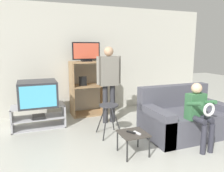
{
  "coord_description": "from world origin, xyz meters",
  "views": [
    {
      "loc": [
        -1.46,
        -1.76,
        1.61
      ],
      "look_at": [
        -0.05,
        1.93,
        0.9
      ],
      "focal_mm": 35.0,
      "sensor_mm": 36.0,
      "label": 1
    }
  ],
  "objects_px": {
    "television_main": "(38,93)",
    "remote_control_black": "(131,132)",
    "remote_control_white": "(137,133)",
    "couch": "(184,118)",
    "media_shelf": "(88,88)",
    "television_flat": "(86,52)",
    "folding_stool": "(109,110)",
    "person_seated_child": "(199,110)",
    "tv_stand": "(39,117)",
    "person_standing_adult": "(109,77)",
    "snack_table": "(133,136)"
  },
  "relations": [
    {
      "from": "television_main",
      "to": "remote_control_black",
      "type": "distance_m",
      "value": 2.11
    },
    {
      "from": "remote_control_white",
      "to": "couch",
      "type": "xyz_separation_m",
      "value": [
        1.2,
        0.43,
        -0.05
      ]
    },
    {
      "from": "television_main",
      "to": "media_shelf",
      "type": "relative_size",
      "value": 0.57
    },
    {
      "from": "television_flat",
      "to": "folding_stool",
      "type": "relative_size",
      "value": 1.11
    },
    {
      "from": "couch",
      "to": "person_seated_child",
      "type": "relative_size",
      "value": 1.45
    },
    {
      "from": "television_main",
      "to": "media_shelf",
      "type": "distance_m",
      "value": 1.27
    },
    {
      "from": "media_shelf",
      "to": "couch",
      "type": "distance_m",
      "value": 2.29
    },
    {
      "from": "tv_stand",
      "to": "person_seated_child",
      "type": "height_order",
      "value": "person_seated_child"
    },
    {
      "from": "remote_control_white",
      "to": "couch",
      "type": "height_order",
      "value": "couch"
    },
    {
      "from": "couch",
      "to": "person_standing_adult",
      "type": "height_order",
      "value": "person_standing_adult"
    },
    {
      "from": "television_flat",
      "to": "remote_control_white",
      "type": "distance_m",
      "value": 2.55
    },
    {
      "from": "couch",
      "to": "folding_stool",
      "type": "bearing_deg",
      "value": 162.02
    },
    {
      "from": "tv_stand",
      "to": "television_main",
      "type": "distance_m",
      "value": 0.48
    },
    {
      "from": "folding_stool",
      "to": "couch",
      "type": "distance_m",
      "value": 1.41
    },
    {
      "from": "remote_control_black",
      "to": "person_seated_child",
      "type": "height_order",
      "value": "person_seated_child"
    },
    {
      "from": "tv_stand",
      "to": "media_shelf",
      "type": "bearing_deg",
      "value": 23.53
    },
    {
      "from": "television_main",
      "to": "television_flat",
      "type": "xyz_separation_m",
      "value": [
        1.14,
        0.54,
        0.78
      ]
    },
    {
      "from": "tv_stand",
      "to": "person_standing_adult",
      "type": "distance_m",
      "value": 1.63
    },
    {
      "from": "person_seated_child",
      "to": "television_main",
      "type": "bearing_deg",
      "value": 141.72
    },
    {
      "from": "television_flat",
      "to": "person_standing_adult",
      "type": "bearing_deg",
      "value": -69.29
    },
    {
      "from": "tv_stand",
      "to": "remote_control_black",
      "type": "xyz_separation_m",
      "value": [
        1.25,
        -1.68,
        0.12
      ]
    },
    {
      "from": "remote_control_black",
      "to": "remote_control_white",
      "type": "xyz_separation_m",
      "value": [
        0.07,
        -0.06,
        0.0
      ]
    },
    {
      "from": "television_main",
      "to": "person_standing_adult",
      "type": "bearing_deg",
      "value": -8.39
    },
    {
      "from": "television_main",
      "to": "folding_stool",
      "type": "height_order",
      "value": "television_main"
    },
    {
      "from": "television_main",
      "to": "couch",
      "type": "relative_size",
      "value": 0.48
    },
    {
      "from": "media_shelf",
      "to": "couch",
      "type": "xyz_separation_m",
      "value": [
        1.35,
        -1.82,
        -0.35
      ]
    },
    {
      "from": "person_seated_child",
      "to": "remote_control_white",
      "type": "bearing_deg",
      "value": 173.74
    },
    {
      "from": "person_standing_adult",
      "to": "person_seated_child",
      "type": "distance_m",
      "value": 1.91
    },
    {
      "from": "folding_stool",
      "to": "remote_control_white",
      "type": "height_order",
      "value": "folding_stool"
    },
    {
      "from": "media_shelf",
      "to": "folding_stool",
      "type": "bearing_deg",
      "value": -89.25
    },
    {
      "from": "media_shelf",
      "to": "person_seated_child",
      "type": "xyz_separation_m",
      "value": [
        1.18,
        -2.36,
        -0.02
      ]
    },
    {
      "from": "tv_stand",
      "to": "folding_stool",
      "type": "height_order",
      "value": "folding_stool"
    },
    {
      "from": "snack_table",
      "to": "person_seated_child",
      "type": "xyz_separation_m",
      "value": [
        1.07,
        -0.16,
        0.33
      ]
    },
    {
      "from": "tv_stand",
      "to": "folding_stool",
      "type": "distance_m",
      "value": 1.5
    },
    {
      "from": "person_standing_adult",
      "to": "remote_control_black",
      "type": "bearing_deg",
      "value": -97.11
    },
    {
      "from": "person_standing_adult",
      "to": "person_seated_child",
      "type": "bearing_deg",
      "value": -60.72
    },
    {
      "from": "tv_stand",
      "to": "television_flat",
      "type": "distance_m",
      "value": 1.79
    },
    {
      "from": "folding_stool",
      "to": "remote_control_black",
      "type": "relative_size",
      "value": 4.06
    },
    {
      "from": "folding_stool",
      "to": "remote_control_white",
      "type": "relative_size",
      "value": 4.06
    },
    {
      "from": "remote_control_white",
      "to": "person_standing_adult",
      "type": "xyz_separation_m",
      "value": [
        0.11,
        1.52,
        0.63
      ]
    },
    {
      "from": "television_flat",
      "to": "remote_control_white",
      "type": "xyz_separation_m",
      "value": [
        0.17,
        -2.28,
        -1.14
      ]
    },
    {
      "from": "person_standing_adult",
      "to": "television_flat",
      "type": "bearing_deg",
      "value": 110.71
    },
    {
      "from": "television_main",
      "to": "folding_stool",
      "type": "distance_m",
      "value": 1.49
    },
    {
      "from": "remote_control_white",
      "to": "person_standing_adult",
      "type": "distance_m",
      "value": 1.65
    },
    {
      "from": "snack_table",
      "to": "couch",
      "type": "distance_m",
      "value": 1.3
    },
    {
      "from": "remote_control_black",
      "to": "couch",
      "type": "distance_m",
      "value": 1.32
    },
    {
      "from": "remote_control_black",
      "to": "person_seated_child",
      "type": "xyz_separation_m",
      "value": [
        1.1,
        -0.17,
        0.27
      ]
    },
    {
      "from": "remote_control_black",
      "to": "couch",
      "type": "xyz_separation_m",
      "value": [
        1.27,
        0.37,
        -0.05
      ]
    },
    {
      "from": "media_shelf",
      "to": "television_flat",
      "type": "xyz_separation_m",
      "value": [
        -0.02,
        0.03,
        0.84
      ]
    },
    {
      "from": "folding_stool",
      "to": "remote_control_white",
      "type": "distance_m",
      "value": 0.88
    }
  ]
}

